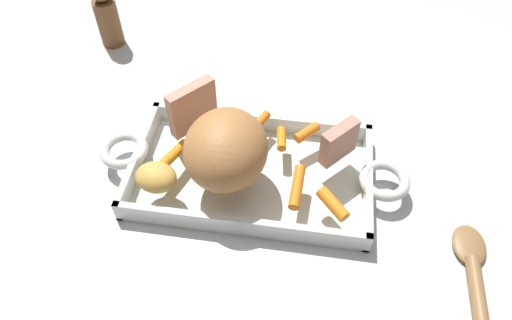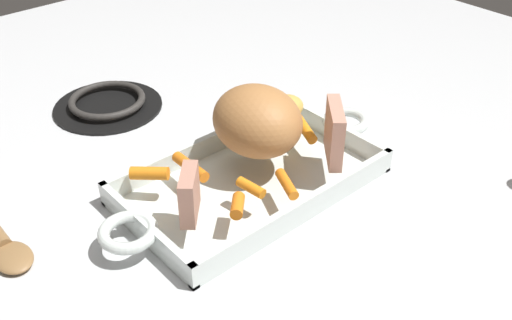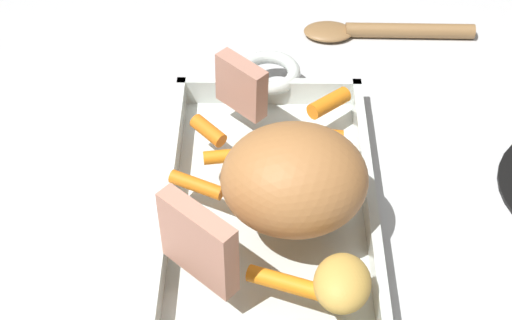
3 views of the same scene
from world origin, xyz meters
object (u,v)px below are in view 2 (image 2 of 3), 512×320
object	(u,v)px
roasting_dish	(251,180)
baby_carrot_long	(190,167)
baby_carrot_southwest	(285,185)
stove_burner_rear	(108,103)
baby_carrot_northeast	(238,206)
roast_slice_thick	(334,133)
baby_carrot_southeast	(303,127)
baby_carrot_northwest	(251,188)
potato_near_roast	(285,107)
roast_slice_outer	(189,194)
pork_roast	(257,121)
baby_carrot_short	(150,173)

from	to	relation	value
roasting_dish	baby_carrot_long	world-z (taller)	baby_carrot_long
baby_carrot_southwest	stove_burner_rear	size ratio (longest dim) A/B	0.29
baby_carrot_northeast	baby_carrot_southwest	xyz separation A→B (m)	(0.07, -0.01, -0.00)
roast_slice_thick	baby_carrot_southeast	distance (m)	0.08
baby_carrot_northwest	potato_near_roast	size ratio (longest dim) A/B	0.69
roasting_dish	baby_carrot_northeast	distance (m)	0.11
roast_slice_thick	roasting_dish	bearing A→B (deg)	148.69
roast_slice_outer	baby_carrot_northeast	bearing A→B (deg)	-35.34
baby_carrot_northeast	baby_carrot_southeast	bearing A→B (deg)	21.99
pork_roast	stove_burner_rear	world-z (taller)	pork_roast
potato_near_roast	pork_roast	bearing A→B (deg)	-156.78
baby_carrot_northwest	baby_carrot_southwest	size ratio (longest dim) A/B	0.75
pork_roast	baby_carrot_long	distance (m)	0.11
pork_roast	roast_slice_outer	bearing A→B (deg)	-161.36
roasting_dish	baby_carrot_southeast	size ratio (longest dim) A/B	6.71
baby_carrot_southwest	baby_carrot_long	distance (m)	0.13
roasting_dish	roast_slice_outer	size ratio (longest dim) A/B	7.71
roast_slice_thick	stove_burner_rear	world-z (taller)	roast_slice_thick
baby_carrot_southwest	pork_roast	bearing A→B (deg)	69.54
baby_carrot_short	baby_carrot_northwest	xyz separation A→B (m)	(0.08, -0.11, -0.00)
baby_carrot_short	baby_carrot_long	xyz separation A→B (m)	(0.05, -0.02, -0.00)
roast_slice_outer	baby_carrot_southwest	xyz separation A→B (m)	(0.12, -0.04, -0.02)
baby_carrot_short	roast_slice_outer	bearing A→B (deg)	-91.20
roast_slice_thick	baby_carrot_southeast	world-z (taller)	roast_slice_thick
baby_carrot_southwest	baby_carrot_southeast	size ratio (longest dim) A/B	0.78
roast_slice_thick	baby_carrot_southeast	size ratio (longest dim) A/B	1.13
roast_slice_outer	pork_roast	bearing A→B (deg)	18.64
roast_slice_thick	baby_carrot_southeast	bearing A→B (deg)	76.78
baby_carrot_northeast	stove_burner_rear	size ratio (longest dim) A/B	0.22
roast_slice_outer	roast_slice_thick	world-z (taller)	roast_slice_thick
roast_slice_outer	baby_carrot_northwest	bearing A→B (deg)	-10.64
pork_roast	baby_carrot_southeast	distance (m)	0.10
baby_carrot_northwest	potato_near_roast	bearing A→B (deg)	33.42
baby_carrot_southeast	baby_carrot_northwest	bearing A→B (deg)	-158.85
baby_carrot_northeast	baby_carrot_long	bearing A→B (deg)	87.19
roast_slice_thick	potato_near_roast	world-z (taller)	roast_slice_thick
baby_carrot_northeast	stove_burner_rear	bearing A→B (deg)	84.46
potato_near_roast	baby_carrot_northwest	bearing A→B (deg)	-146.58
roasting_dish	baby_carrot_southeast	distance (m)	0.12
roast_slice_outer	baby_carrot_short	size ratio (longest dim) A/B	1.18
baby_carrot_short	baby_carrot_northwest	world-z (taller)	baby_carrot_short
roast_slice_thick	baby_carrot_northeast	world-z (taller)	roast_slice_thick
baby_carrot_long	potato_near_roast	distance (m)	0.20
roast_slice_thick	roast_slice_outer	bearing A→B (deg)	172.26
baby_carrot_northwest	baby_carrot_long	world-z (taller)	baby_carrot_long
baby_carrot_long	baby_carrot_southeast	world-z (taller)	baby_carrot_southeast
roast_slice_thick	baby_carrot_southwest	bearing A→B (deg)	-174.25
roasting_dish	baby_carrot_southeast	world-z (taller)	baby_carrot_southeast
roasting_dish	stove_burner_rear	bearing A→B (deg)	96.63
roast_slice_thick	baby_carrot_long	xyz separation A→B (m)	(-0.17, 0.10, -0.03)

